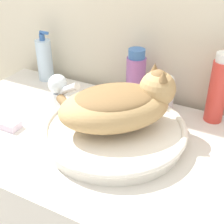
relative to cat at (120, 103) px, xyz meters
name	(u,v)px	position (x,y,z in m)	size (l,w,h in m)	color
sink_basin	(114,131)	(-0.01, -0.01, -0.09)	(0.42, 0.42, 0.05)	white
cat	(120,103)	(0.00, 0.00, 0.00)	(0.41, 0.36, 0.16)	tan
faucet	(60,89)	(-0.24, 0.05, -0.04)	(0.13, 0.07, 0.13)	silver
deodorant_stick	(168,92)	(0.07, 0.23, -0.05)	(0.04, 0.04, 0.12)	silver
shampoo_bottle_tall	(218,89)	(0.23, 0.23, -0.01)	(0.06, 0.06, 0.23)	#DB3D33
soap_pump_bottle	(45,60)	(-0.44, 0.23, -0.03)	(0.06, 0.06, 0.20)	silver
mouthwash_bottle	(136,77)	(-0.05, 0.23, -0.02)	(0.07, 0.07, 0.19)	#93569E
soap_bar	(8,124)	(-0.33, -0.11, -0.10)	(0.07, 0.05, 0.02)	silver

